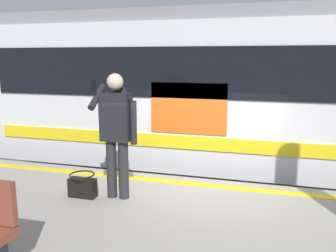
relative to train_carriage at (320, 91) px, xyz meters
The scene contains 7 objects.
ground_plane 3.71m from the train_carriage, 46.71° to the left, with size 26.97×26.97×0.00m, color #3D3D3F.
safety_line 3.28m from the train_carriage, 50.62° to the left, with size 17.62×0.16×0.01m, color yellow.
track_rail_near 3.12m from the train_carriage, 20.36° to the left, with size 23.37×0.08×0.16m, color slate.
track_rail_far 3.13m from the train_carriage, 20.68° to the right, with size 23.37×0.08×0.16m, color slate.
train_carriage is the anchor object (origin of this frame).
passenger 4.28m from the train_carriage, 47.01° to the left, with size 0.57×0.55×1.73m.
handbag 4.85m from the train_carriage, 43.83° to the left, with size 0.39×0.35×0.34m.
Camera 1 is at (-0.97, 5.43, 3.09)m, focal length 37.83 mm.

